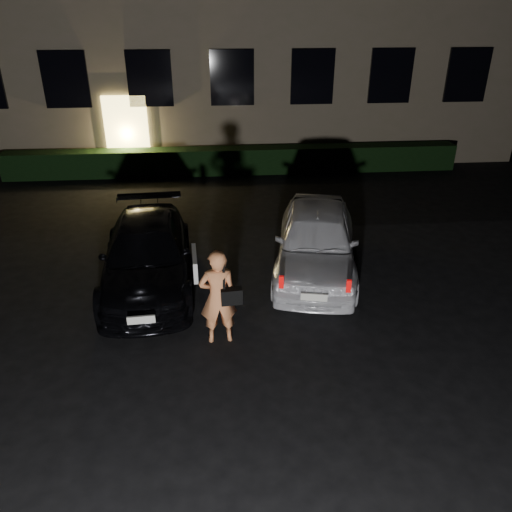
{
  "coord_description": "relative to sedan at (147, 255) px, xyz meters",
  "views": [
    {
      "loc": [
        -0.65,
        -5.83,
        5.14
      ],
      "look_at": [
        0.01,
        2.0,
        1.14
      ],
      "focal_mm": 35.0,
      "sensor_mm": 36.0,
      "label": 1
    }
  ],
  "objects": [
    {
      "name": "ground",
      "position": [
        2.08,
        -3.26,
        -0.62
      ],
      "size": [
        80.0,
        80.0,
        0.0
      ],
      "primitive_type": "plane",
      "color": "black",
      "rests_on": "ground"
    },
    {
      "name": "hedge",
      "position": [
        2.08,
        7.24,
        -0.19
      ],
      "size": [
        15.0,
        0.7,
        0.85
      ],
      "primitive_type": "cube",
      "color": "black",
      "rests_on": "ground"
    },
    {
      "name": "sedan",
      "position": [
        0.0,
        0.0,
        0.0
      ],
      "size": [
        2.04,
        4.42,
        1.24
      ],
      "rotation": [
        0.0,
        0.0,
        0.06
      ],
      "color": "black",
      "rests_on": "ground"
    },
    {
      "name": "hatch",
      "position": [
        3.49,
        0.24,
        0.08
      ],
      "size": [
        2.47,
        4.37,
        1.4
      ],
      "rotation": [
        0.0,
        0.0,
        -0.21
      ],
      "color": "white",
      "rests_on": "ground"
    },
    {
      "name": "man",
      "position": [
        1.4,
        -2.11,
        0.23
      ],
      "size": [
        0.73,
        0.46,
        1.7
      ],
      "rotation": [
        0.0,
        0.0,
        3.23
      ],
      "color": "#E0854F",
      "rests_on": "ground"
    }
  ]
}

